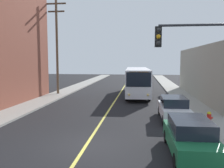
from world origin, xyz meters
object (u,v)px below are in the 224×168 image
object	(u,v)px
fire_hydrant	(209,118)
utility_pole_mid	(57,42)
parked_car_green	(190,136)
traffic_signal_right_corner	(199,57)
city_bus	(137,80)
parked_car_white	(174,108)

from	to	relation	value
fire_hydrant	utility_pole_mid	bearing A→B (deg)	138.70
parked_car_green	traffic_signal_right_corner	xyz separation A→B (m)	(0.63, 1.69, 3.46)
city_bus	parked_car_green	size ratio (longest dim) A/B	2.76
utility_pole_mid	parked_car_white	bearing A→B (deg)	-41.38
parked_car_white	utility_pole_mid	xyz separation A→B (m)	(-12.31, 10.85, 5.47)
parked_car_white	utility_pole_mid	world-z (taller)	utility_pole_mid
parked_car_green	parked_car_white	world-z (taller)	same
traffic_signal_right_corner	fire_hydrant	bearing A→B (deg)	63.93
parked_car_green	parked_car_white	xyz separation A→B (m)	(0.14, 6.30, 0.00)
city_bus	fire_hydrant	world-z (taller)	city_bus
traffic_signal_right_corner	fire_hydrant	xyz separation A→B (m)	(1.44, 2.94, -3.72)
parked_car_green	traffic_signal_right_corner	bearing A→B (deg)	69.47
parked_car_green	traffic_signal_right_corner	world-z (taller)	traffic_signal_right_corner
traffic_signal_right_corner	fire_hydrant	world-z (taller)	traffic_signal_right_corner
parked_car_white	traffic_signal_right_corner	distance (m)	5.79
fire_hydrant	city_bus	bearing A→B (deg)	109.21
city_bus	utility_pole_mid	size ratio (longest dim) A/B	1.08
parked_car_white	utility_pole_mid	bearing A→B (deg)	138.62
city_bus	utility_pole_mid	distance (m)	10.63
fire_hydrant	parked_car_white	bearing A→B (deg)	139.22
utility_pole_mid	fire_hydrant	size ratio (longest dim) A/B	13.42
fire_hydrant	parked_car_green	bearing A→B (deg)	-114.10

